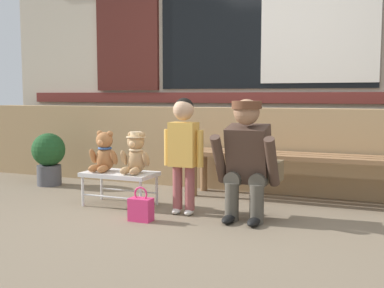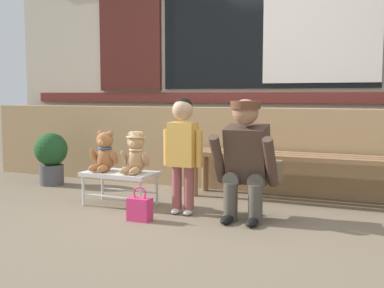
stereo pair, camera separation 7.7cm
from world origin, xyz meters
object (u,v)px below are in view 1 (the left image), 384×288
Objects in this scene: adult_crouching at (249,159)px; small_display_bench at (120,176)px; child_standing at (184,143)px; teddy_bear_with_hat at (135,154)px; teddy_bear_plain at (104,153)px; handbag_on_ground at (141,209)px; potted_plant at (49,156)px; wooden_bench_long at (297,161)px.

small_display_bench is at bearing 178.30° from adult_crouching.
small_display_bench is at bearing 174.07° from child_standing.
small_display_bench is 0.26m from teddy_bear_with_hat.
child_standing is (0.81, -0.07, 0.13)m from teddy_bear_plain.
adult_crouching is 3.49× the size of handbag_on_ground.
teddy_bear_plain is at bearing -27.01° from potted_plant.
wooden_bench_long is 5.78× the size of teddy_bear_with_hat.
teddy_bear_plain is 1.00× the size of teddy_bear_with_hat.
wooden_bench_long is at bearing 31.40° from teddy_bear_with_hat.
teddy_bear_plain reaches higher than wooden_bench_long.
teddy_bear_with_hat is at bearing -148.60° from wooden_bench_long.
adult_crouching is (-0.23, -0.81, 0.11)m from wooden_bench_long.
child_standing is 0.64m from handbag_on_ground.
handbag_on_ground is at bearing -130.25° from wooden_bench_long.
child_standing is (-0.77, -0.84, 0.22)m from wooden_bench_long.
small_display_bench is at bearing -23.94° from potted_plant.
child_standing reaches higher than teddy_bear_with_hat.
adult_crouching is 0.93m from handbag_on_ground.
teddy_bear_with_hat is at bearing 123.82° from handbag_on_ground.
small_display_bench is 1.21m from adult_crouching.
child_standing is at bearing 56.44° from handbag_on_ground.
teddy_bear_plain is at bearing 178.44° from adult_crouching.
teddy_bear_with_hat is at bearing 171.90° from child_standing.
teddy_bear_plain reaches higher than small_display_bench.
teddy_bear_with_hat is 0.51m from child_standing.
teddy_bear_with_hat is (0.16, 0.00, 0.21)m from small_display_bench.
teddy_bear_plain is (-1.58, -0.77, 0.09)m from wooden_bench_long.
adult_crouching is (0.54, 0.03, -0.11)m from child_standing.
adult_crouching reaches higher than teddy_bear_with_hat.
teddy_bear_with_hat is at bearing 177.91° from adult_crouching.
potted_plant is at bearing 161.94° from child_standing.
child_standing reaches higher than potted_plant.
small_display_bench is 1.76× the size of teddy_bear_plain.
potted_plant is (-1.87, 0.61, -0.27)m from child_standing.
wooden_bench_long is 3.68× the size of potted_plant.
handbag_on_ground is (-0.76, -0.36, -0.38)m from adult_crouching.
small_display_bench is at bearing -179.23° from teddy_bear_with_hat.
adult_crouching is 2.48m from potted_plant.
potted_plant reaches higher than small_display_bench.
handbag_on_ground is at bearing -123.56° from child_standing.
teddy_bear_plain is at bearing 175.14° from child_standing.
teddy_bear_plain reaches higher than potted_plant.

